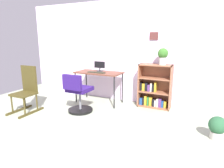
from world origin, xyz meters
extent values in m
plane|color=#96A18A|center=(0.00, 0.00, 0.00)|extent=(6.24, 6.24, 0.00)
cube|color=silver|center=(0.00, 2.15, 1.21)|extent=(5.20, 0.10, 2.41)
cube|color=#552A27|center=(0.85, 2.09, 1.58)|extent=(0.18, 0.02, 0.17)
cube|color=brown|center=(-0.32, 1.67, 0.74)|extent=(1.10, 0.55, 0.03)
cylinder|color=black|center=(-0.83, 1.44, 0.36)|extent=(0.03, 0.03, 0.72)
cylinder|color=black|center=(0.19, 1.44, 0.36)|extent=(0.03, 0.03, 0.72)
cylinder|color=black|center=(-0.83, 1.91, 0.36)|extent=(0.03, 0.03, 0.72)
cylinder|color=black|center=(0.19, 1.91, 0.36)|extent=(0.03, 0.03, 0.72)
cylinder|color=#262628|center=(-0.35, 1.77, 0.76)|extent=(0.16, 0.16, 0.01)
cylinder|color=#262628|center=(-0.35, 1.77, 0.80)|extent=(0.03, 0.03, 0.07)
cube|color=black|center=(-0.35, 1.76, 0.91)|extent=(0.28, 0.02, 0.16)
cube|color=#292B20|center=(-0.32, 1.54, 0.76)|extent=(0.43, 0.11, 0.02)
cylinder|color=black|center=(-0.39, 0.97, 0.03)|extent=(0.52, 0.52, 0.05)
cylinder|color=slate|center=(-0.39, 0.97, 0.25)|extent=(0.05, 0.05, 0.40)
cube|color=navy|center=(-0.39, 0.97, 0.49)|extent=(0.44, 0.44, 0.08)
cube|color=navy|center=(-0.39, 0.72, 0.68)|extent=(0.42, 0.07, 0.30)
cube|color=#423818|center=(-1.59, 0.42, 0.02)|extent=(0.04, 0.64, 0.04)
cube|color=#423818|center=(-1.23, 0.42, 0.02)|extent=(0.04, 0.64, 0.04)
cylinder|color=#423818|center=(-1.59, 0.26, 0.21)|extent=(0.03, 0.03, 0.34)
cylinder|color=#423818|center=(-1.23, 0.26, 0.21)|extent=(0.03, 0.03, 0.34)
cylinder|color=#423818|center=(-1.59, 0.58, 0.21)|extent=(0.03, 0.03, 0.34)
cylinder|color=#423818|center=(-1.23, 0.58, 0.21)|extent=(0.03, 0.03, 0.34)
cube|color=#423818|center=(-1.41, 0.42, 0.40)|extent=(0.42, 0.40, 0.04)
cube|color=#423818|center=(-1.41, 0.60, 0.69)|extent=(0.40, 0.04, 0.55)
cube|color=#91583D|center=(0.62, 1.92, 0.49)|extent=(0.02, 0.30, 0.97)
cube|color=#91583D|center=(1.31, 1.92, 0.49)|extent=(0.02, 0.30, 0.97)
cube|color=#91583D|center=(0.96, 1.92, 0.96)|extent=(0.72, 0.30, 0.02)
cube|color=#91583D|center=(0.96, 1.92, 0.01)|extent=(0.72, 0.30, 0.02)
cube|color=#91583D|center=(0.96, 2.06, 0.49)|extent=(0.72, 0.02, 0.97)
cube|color=#91583D|center=(0.96, 1.92, 0.35)|extent=(0.67, 0.28, 0.02)
cube|color=#91583D|center=(0.96, 1.92, 0.66)|extent=(0.67, 0.28, 0.02)
cube|color=#1E478C|center=(0.67, 1.91, 0.10)|extent=(0.06, 0.12, 0.15)
cube|color=black|center=(0.72, 1.91, 0.11)|extent=(0.04, 0.13, 0.17)
cube|color=#B79323|center=(0.77, 1.91, 0.13)|extent=(0.06, 0.11, 0.22)
cube|color=#237238|center=(0.83, 1.91, 0.12)|extent=(0.03, 0.10, 0.19)
cube|color=#B79323|center=(0.89, 1.91, 0.12)|extent=(0.06, 0.11, 0.20)
cube|color=black|center=(0.95, 1.91, 0.10)|extent=(0.05, 0.11, 0.16)
cube|color=beige|center=(1.00, 1.91, 0.09)|extent=(0.03, 0.11, 0.14)
cube|color=beige|center=(1.04, 1.91, 0.12)|extent=(0.04, 0.12, 0.18)
cube|color=#593372|center=(1.10, 1.91, 0.12)|extent=(0.06, 0.11, 0.19)
cube|color=#1E478C|center=(1.16, 1.91, 0.09)|extent=(0.04, 0.10, 0.14)
cube|color=#B79323|center=(1.22, 1.91, 0.10)|extent=(0.06, 0.09, 0.14)
cube|color=black|center=(0.66, 1.91, 0.45)|extent=(0.04, 0.12, 0.18)
cube|color=#B79323|center=(0.71, 1.91, 0.44)|extent=(0.06, 0.09, 0.16)
cube|color=black|center=(0.78, 1.91, 0.45)|extent=(0.06, 0.10, 0.18)
cube|color=#593372|center=(0.84, 1.91, 0.44)|extent=(0.05, 0.12, 0.15)
cube|color=beige|center=(0.89, 1.91, 0.46)|extent=(0.04, 0.10, 0.19)
cube|color=black|center=(0.93, 1.91, 0.44)|extent=(0.04, 0.12, 0.17)
cube|color=#B79323|center=(0.98, 1.91, 0.47)|extent=(0.04, 0.12, 0.22)
cylinder|color=#B7B2A8|center=(1.10, 1.90, 1.05)|extent=(0.15, 0.15, 0.16)
sphere|color=#346824|center=(1.10, 1.90, 1.22)|extent=(0.22, 0.22, 0.22)
cylinder|color=#B7B2A8|center=(2.18, 0.87, 0.06)|extent=(0.19, 0.19, 0.13)
sphere|color=#285937|center=(2.18, 0.87, 0.23)|extent=(0.27, 0.27, 0.27)
camera|label=1|loc=(1.90, -2.29, 1.51)|focal=31.17mm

